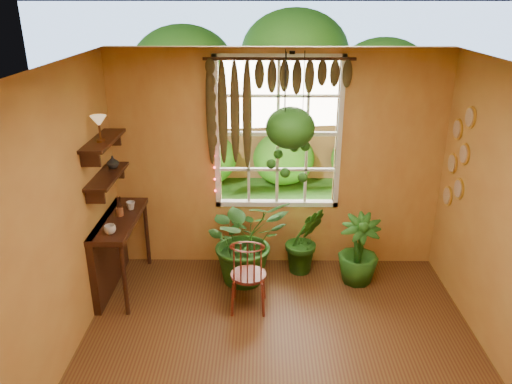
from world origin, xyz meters
TOP-DOWN VIEW (x-y plane):
  - ceiling at (0.00, 0.00)m, footprint 4.50×4.50m
  - wall_back at (0.00, 2.25)m, footprint 4.00×0.00m
  - wall_left at (-2.00, 0.00)m, footprint 0.00×4.50m
  - window at (0.00, 2.28)m, footprint 1.52×0.10m
  - valance_vine at (-0.08, 2.16)m, footprint 1.70×0.12m
  - string_lights at (-0.76, 2.19)m, footprint 0.03×0.03m
  - wall_plates at (1.98, 1.79)m, footprint 0.04×0.32m
  - counter_ledge at (-1.91, 1.60)m, footprint 0.40×1.20m
  - shelf_lower at (-1.88, 1.60)m, footprint 0.25×0.90m
  - shelf_upper at (-1.88, 1.60)m, footprint 0.25×0.90m
  - backyard at (0.24, 6.87)m, footprint 14.00×10.00m
  - windsor_chair at (-0.33, 1.17)m, footprint 0.40×0.42m
  - potted_plant_left at (-0.38, 1.77)m, footprint 1.25×1.18m
  - potted_plant_mid at (0.34, 1.99)m, footprint 0.55×0.49m
  - potted_plant_right at (0.96, 1.75)m, footprint 0.56×0.56m
  - hanging_basket at (0.12, 1.88)m, footprint 0.55×0.55m
  - cup_a at (-1.78, 1.20)m, footprint 0.14×0.14m
  - cup_b at (-1.72, 1.83)m, footprint 0.14×0.14m
  - brush_jar at (-1.80, 1.66)m, footprint 0.08×0.08m
  - shelf_vase at (-1.87, 1.82)m, footprint 0.15×0.15m
  - tiffany_lamp at (-1.86, 1.48)m, footprint 0.17×0.17m

SIDE VIEW (x-z plane):
  - windsor_chair at x=-0.33m, z-range -0.22..0.82m
  - potted_plant_right at x=0.96m, z-range 0.00..0.86m
  - potted_plant_mid at x=0.34m, z-range 0.00..0.87m
  - potted_plant_left at x=-0.38m, z-range 0.00..1.10m
  - counter_ledge at x=-1.91m, z-range 0.10..1.00m
  - cup_b at x=-1.72m, z-range 0.90..1.00m
  - cup_a at x=-1.78m, z-range 0.90..1.00m
  - brush_jar at x=-1.80m, z-range 0.87..1.16m
  - backyard at x=0.24m, z-range -4.72..7.28m
  - wall_back at x=0.00m, z-range -0.65..3.35m
  - wall_left at x=-2.00m, z-range -0.90..3.60m
  - shelf_lower at x=-1.88m, z-range 1.38..1.42m
  - shelf_vase at x=-1.87m, z-range 1.42..1.56m
  - wall_plates at x=1.98m, z-range 1.00..2.10m
  - window at x=0.00m, z-range 0.77..2.63m
  - string_lights at x=-0.76m, z-range 0.98..2.52m
  - shelf_upper at x=-1.88m, z-range 1.78..1.82m
  - hanging_basket at x=0.12m, z-range 1.12..2.55m
  - tiffany_lamp at x=-1.86m, z-range 1.88..2.16m
  - valance_vine at x=-0.08m, z-range 1.73..2.83m
  - ceiling at x=0.00m, z-range 2.70..2.70m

